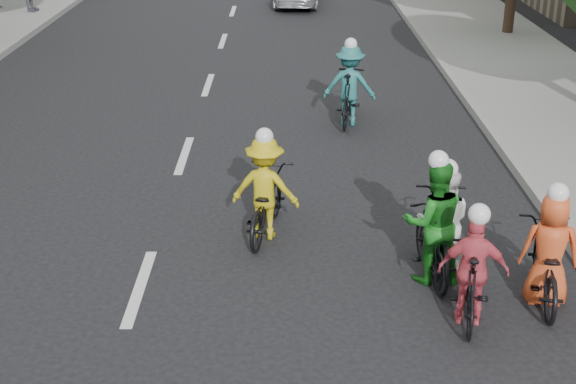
{
  "coord_description": "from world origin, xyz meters",
  "views": [
    {
      "loc": [
        1.93,
        -9.22,
        5.27
      ],
      "look_at": [
        1.95,
        0.86,
        1.0
      ],
      "focal_mm": 50.0,
      "sensor_mm": 36.0,
      "label": 1
    }
  ],
  "objects_px": {
    "cyclist_1": "(432,231)",
    "cyclist_4": "(349,91)",
    "cyclist_0": "(442,231)",
    "cyclist_2": "(265,197)",
    "cyclist_3": "(547,259)",
    "cyclist_5": "(471,278)"
  },
  "relations": [
    {
      "from": "cyclist_1",
      "to": "cyclist_4",
      "type": "bearing_deg",
      "value": -88.45
    },
    {
      "from": "cyclist_0",
      "to": "cyclist_4",
      "type": "distance_m",
      "value": 6.5
    },
    {
      "from": "cyclist_2",
      "to": "cyclist_3",
      "type": "xyz_separation_m",
      "value": [
        3.58,
        -1.89,
        -0.05
      ]
    },
    {
      "from": "cyclist_2",
      "to": "cyclist_4",
      "type": "xyz_separation_m",
      "value": [
        1.62,
        5.35,
        0.09
      ]
    },
    {
      "from": "cyclist_4",
      "to": "cyclist_3",
      "type": "bearing_deg",
      "value": 115.49
    },
    {
      "from": "cyclist_3",
      "to": "cyclist_5",
      "type": "height_order",
      "value": "cyclist_3"
    },
    {
      "from": "cyclist_1",
      "to": "cyclist_5",
      "type": "bearing_deg",
      "value": 102.4
    },
    {
      "from": "cyclist_3",
      "to": "cyclist_4",
      "type": "xyz_separation_m",
      "value": [
        -1.96,
        7.24,
        0.14
      ]
    },
    {
      "from": "cyclist_0",
      "to": "cyclist_4",
      "type": "height_order",
      "value": "cyclist_4"
    },
    {
      "from": "cyclist_5",
      "to": "cyclist_4",
      "type": "bearing_deg",
      "value": -73.18
    },
    {
      "from": "cyclist_0",
      "to": "cyclist_2",
      "type": "height_order",
      "value": "cyclist_2"
    },
    {
      "from": "cyclist_3",
      "to": "cyclist_4",
      "type": "bearing_deg",
      "value": -65.68
    },
    {
      "from": "cyclist_0",
      "to": "cyclist_3",
      "type": "distance_m",
      "value": 1.42
    },
    {
      "from": "cyclist_2",
      "to": "cyclist_4",
      "type": "relative_size",
      "value": 0.99
    },
    {
      "from": "cyclist_2",
      "to": "cyclist_3",
      "type": "relative_size",
      "value": 1.03
    },
    {
      "from": "cyclist_0",
      "to": "cyclist_4",
      "type": "bearing_deg",
      "value": -76.99
    },
    {
      "from": "cyclist_2",
      "to": "cyclist_5",
      "type": "bearing_deg",
      "value": 148.59
    },
    {
      "from": "cyclist_0",
      "to": "cyclist_3",
      "type": "bearing_deg",
      "value": 152.18
    },
    {
      "from": "cyclist_1",
      "to": "cyclist_5",
      "type": "xyz_separation_m",
      "value": [
        0.3,
        -1.05,
        -0.11
      ]
    },
    {
      "from": "cyclist_2",
      "to": "cyclist_5",
      "type": "xyz_separation_m",
      "value": [
        2.53,
        -2.37,
        -0.04
      ]
    },
    {
      "from": "cyclist_3",
      "to": "cyclist_4",
      "type": "relative_size",
      "value": 0.96
    },
    {
      "from": "cyclist_3",
      "to": "cyclist_5",
      "type": "distance_m",
      "value": 1.15
    }
  ]
}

